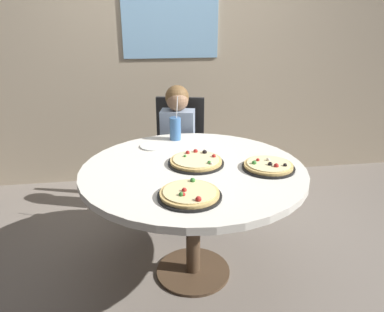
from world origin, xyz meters
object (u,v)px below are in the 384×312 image
at_px(pizza_pepperoni, 268,166).
at_px(soda_cup, 175,128).
at_px(chair_wooden, 179,149).
at_px(pizza_cheese, 190,194).
at_px(plate_small, 154,146).
at_px(pizza_veggie, 196,161).
at_px(diner_child, 177,162).
at_px(dining_table, 193,181).

distance_m(pizza_pepperoni, soda_cup, 0.78).
bearing_deg(chair_wooden, pizza_cheese, -94.28).
bearing_deg(soda_cup, pizza_pepperoni, -52.16).
bearing_deg(soda_cup, plate_small, -140.21).
bearing_deg(pizza_veggie, pizza_pepperoni, -18.34).
relative_size(pizza_pepperoni, plate_small, 1.70).
distance_m(diner_child, pizza_veggie, 0.75).
relative_size(chair_wooden, pizza_pepperoni, 3.11).
bearing_deg(dining_table, pizza_pepperoni, -11.67).
xyz_separation_m(dining_table, chair_wooden, (0.02, 0.92, -0.13)).
relative_size(dining_table, pizza_veggie, 3.91).
bearing_deg(plate_small, pizza_veggie, -55.35).
xyz_separation_m(chair_wooden, plate_small, (-0.23, -0.53, 0.22)).
distance_m(dining_table, pizza_cheese, 0.39).
height_order(dining_table, diner_child, diner_child).
bearing_deg(soda_cup, dining_table, -84.66).
relative_size(dining_table, pizza_pepperoni, 4.30).
height_order(chair_wooden, diner_child, diner_child).
distance_m(diner_child, plate_small, 0.49).
bearing_deg(plate_small, diner_child, 61.10).
bearing_deg(chair_wooden, dining_table, -91.33).
bearing_deg(plate_small, pizza_pepperoni, -36.67).
xyz_separation_m(pizza_cheese, plate_small, (-0.14, 0.76, -0.01)).
relative_size(chair_wooden, plate_small, 5.28).
bearing_deg(pizza_veggie, soda_cup, 98.67).
relative_size(diner_child, plate_small, 6.01).
height_order(dining_table, soda_cup, soda_cup).
xyz_separation_m(chair_wooden, diner_child, (-0.04, -0.18, -0.05)).
height_order(diner_child, soda_cup, diner_child).
bearing_deg(pizza_pepperoni, diner_child, 118.19).
xyz_separation_m(chair_wooden, soda_cup, (-0.07, -0.39, 0.30)).
relative_size(chair_wooden, pizza_cheese, 2.99).
xyz_separation_m(pizza_veggie, pizza_pepperoni, (0.40, -0.13, 0.00)).
height_order(diner_child, pizza_veggie, diner_child).
relative_size(diner_child, pizza_veggie, 3.23).
height_order(chair_wooden, soda_cup, soda_cup).
distance_m(soda_cup, plate_small, 0.23).
relative_size(dining_table, plate_small, 7.29).
height_order(dining_table, pizza_cheese, pizza_cheese).
height_order(dining_table, plate_small, plate_small).
height_order(pizza_pepperoni, soda_cup, soda_cup).
distance_m(diner_child, pizza_cheese, 1.15).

